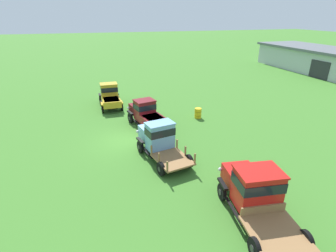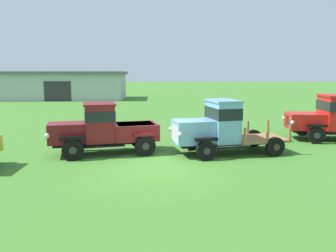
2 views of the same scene
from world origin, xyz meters
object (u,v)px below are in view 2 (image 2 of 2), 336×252
object	(u,v)px
vintage_truck_second_in_line	(104,128)
oil_drum_beside_row	(108,126)
vintage_truck_midrow_center	(218,127)
vintage_truck_far_side	(331,117)
farm_shed	(40,85)

from	to	relation	value
vintage_truck_second_in_line	oil_drum_beside_row	world-z (taller)	vintage_truck_second_in_line
vintage_truck_second_in_line	vintage_truck_midrow_center	world-z (taller)	vintage_truck_midrow_center
vintage_truck_second_in_line	vintage_truck_far_side	size ratio (longest dim) A/B	0.86
farm_shed	oil_drum_beside_row	bearing A→B (deg)	-64.27
farm_shed	vintage_truck_far_side	world-z (taller)	farm_shed
farm_shed	vintage_truck_far_side	bearing A→B (deg)	-49.43
vintage_truck_second_in_line	oil_drum_beside_row	size ratio (longest dim) A/B	5.41
farm_shed	vintage_truck_midrow_center	bearing A→B (deg)	-60.09
vintage_truck_far_side	oil_drum_beside_row	distance (m)	11.73
vintage_truck_far_side	vintage_truck_second_in_line	bearing A→B (deg)	-167.59
vintage_truck_midrow_center	vintage_truck_far_side	distance (m)	6.82
vintage_truck_midrow_center	oil_drum_beside_row	bearing A→B (deg)	136.71
oil_drum_beside_row	vintage_truck_midrow_center	bearing A→B (deg)	-43.29
oil_drum_beside_row	vintage_truck_far_side	bearing A→B (deg)	-11.06
vintage_truck_second_in_line	vintage_truck_midrow_center	size ratio (longest dim) A/B	0.93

